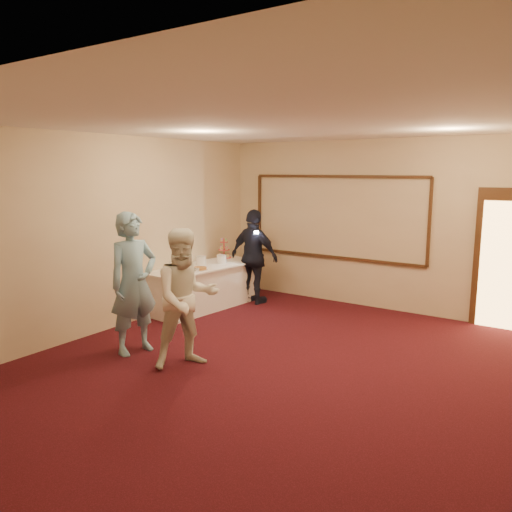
{
  "coord_description": "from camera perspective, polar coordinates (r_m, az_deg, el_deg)",
  "views": [
    {
      "loc": [
        3.12,
        -5.0,
        2.47
      ],
      "look_at": [
        -1.13,
        1.31,
        1.15
      ],
      "focal_mm": 35.0,
      "sensor_mm": 36.0,
      "label": 1
    }
  ],
  "objects": [
    {
      "name": "buffet_table",
      "position": [
        9.07,
        -5.95,
        -3.48
      ],
      "size": [
        1.1,
        2.33,
        0.77
      ],
      "color": "white",
      "rests_on": "floor"
    },
    {
      "name": "pavlova_tray",
      "position": [
        8.32,
        -8.36,
        -1.49
      ],
      "size": [
        0.44,
        0.54,
        0.19
      ],
      "color": "#B0B2B7",
      "rests_on": "buffet_table"
    },
    {
      "name": "plate_stack_b",
      "position": [
        9.19,
        -3.95,
        -0.36
      ],
      "size": [
        0.18,
        0.18,
        0.15
      ],
      "color": "white",
      "rests_on": "buffet_table"
    },
    {
      "name": "plate_stack_a",
      "position": [
        9.08,
        -6.31,
        -0.5
      ],
      "size": [
        0.19,
        0.19,
        0.16
      ],
      "color": "white",
      "rests_on": "buffet_table"
    },
    {
      "name": "doorway",
      "position": [
        8.63,
        27.03,
        -0.52
      ],
      "size": [
        1.05,
        0.07,
        2.2
      ],
      "color": "#351B10",
      "rests_on": "floor"
    },
    {
      "name": "guest",
      "position": [
        9.23,
        -0.21,
        -0.09
      ],
      "size": [
        1.06,
        0.49,
        1.76
      ],
      "primitive_type": "imported",
      "rotation": [
        0.0,
        0.0,
        3.08
      ],
      "color": "black",
      "rests_on": "floor"
    },
    {
      "name": "floor",
      "position": [
        6.39,
        1.9,
        -12.89
      ],
      "size": [
        7.0,
        7.0,
        0.0
      ],
      "primitive_type": "plane",
      "color": "black",
      "rests_on": "ground"
    },
    {
      "name": "tart",
      "position": [
        8.59,
        -6.41,
        -1.47
      ],
      "size": [
        0.26,
        0.26,
        0.05
      ],
      "color": "white",
      "rests_on": "buffet_table"
    },
    {
      "name": "wall_molding",
      "position": [
        9.38,
        9.12,
        4.39
      ],
      "size": [
        3.45,
        0.04,
        1.55
      ],
      "color": "#351B10",
      "rests_on": "room_walls"
    },
    {
      "name": "room_walls",
      "position": [
        5.91,
        2.01,
        5.53
      ],
      "size": [
        6.04,
        7.04,
        3.02
      ],
      "color": "beige",
      "rests_on": "floor"
    },
    {
      "name": "camera_flash",
      "position": [
        8.92,
        0.04,
        2.73
      ],
      "size": [
        0.07,
        0.05,
        0.05
      ],
      "primitive_type": "cube",
      "rotation": [
        0.0,
        0.0,
        -0.11
      ],
      "color": "white",
      "rests_on": "guest"
    },
    {
      "name": "cupcake_stand",
      "position": [
        9.75,
        -3.68,
        0.67
      ],
      "size": [
        0.29,
        0.29,
        0.42
      ],
      "color": "#DA4044",
      "rests_on": "buffet_table"
    },
    {
      "name": "woman",
      "position": [
        6.32,
        -7.97,
        -4.81
      ],
      "size": [
        1.01,
        1.08,
        1.76
      ],
      "primitive_type": "imported",
      "rotation": [
        0.0,
        0.0,
        1.04
      ],
      "color": "white",
      "rests_on": "floor"
    },
    {
      "name": "man",
      "position": [
        6.91,
        -13.81,
        -3.05
      ],
      "size": [
        0.59,
        0.78,
        1.92
      ],
      "primitive_type": "imported",
      "rotation": [
        0.0,
        0.0,
        1.37
      ],
      "color": "#7CAECA",
      "rests_on": "floor"
    }
  ]
}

